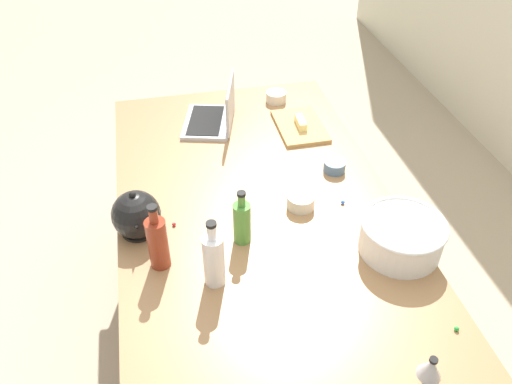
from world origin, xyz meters
name	(u,v)px	position (x,y,z in m)	size (l,w,h in m)	color
ground_plane	(256,336)	(0.00, 0.00, 0.00)	(12.00, 12.00, 0.00)	#B7A88E
island_counter	(256,277)	(0.00, 0.00, 0.45)	(1.88, 1.08, 0.90)	brown
laptop	(215,116)	(-0.61, -0.07, 0.95)	(0.36, 0.30, 0.22)	#B7B7BC
mixing_bowl_large	(402,236)	(0.37, 0.44, 0.97)	(0.30, 0.30, 0.13)	white
bottle_vinegar	(214,259)	(0.37, -0.22, 1.01)	(0.07, 0.07, 0.27)	white
bottle_olive	(242,222)	(0.20, -0.09, 0.99)	(0.06, 0.06, 0.22)	#4C8C38
bottle_soy	(158,242)	(0.26, -0.39, 1.01)	(0.07, 0.07, 0.26)	maroon
kettle	(136,215)	(0.07, -0.46, 0.98)	(0.21, 0.18, 0.20)	black
cutting_board	(300,126)	(-0.49, 0.32, 0.91)	(0.32, 0.21, 0.02)	tan
butter_stick_left	(301,122)	(-0.48, 0.32, 0.94)	(0.11, 0.04, 0.04)	#F4E58C
ramekin_small	(335,166)	(-0.13, 0.37, 0.92)	(0.09, 0.09, 0.05)	slate
ramekin_medium	(276,97)	(-0.77, 0.27, 0.93)	(0.10, 0.10, 0.05)	beige
ramekin_wide	(301,201)	(0.07, 0.17, 0.93)	(0.11, 0.11, 0.05)	beige
kitchen_timer	(431,368)	(0.85, 0.32, 0.94)	(0.07, 0.07, 0.08)	#B2B2B7
candy_0	(343,202)	(0.09, 0.33, 0.91)	(0.02, 0.02, 0.02)	blue
candy_1	(457,329)	(0.73, 0.47, 0.91)	(0.02, 0.02, 0.02)	green
candy_2	(174,224)	(0.07, -0.33, 0.91)	(0.01, 0.01, 0.01)	red
candy_3	(390,269)	(0.46, 0.37, 0.91)	(0.02, 0.02, 0.02)	blue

